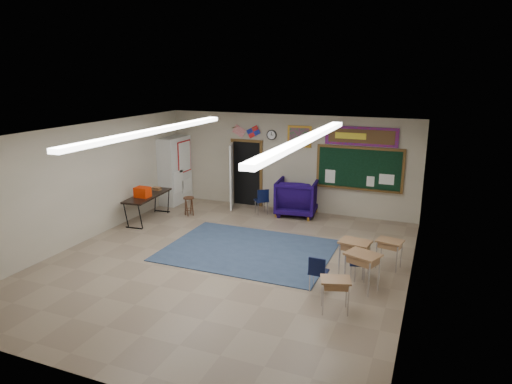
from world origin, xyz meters
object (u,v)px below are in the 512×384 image
at_px(student_desk_front_left, 354,256).
at_px(wooden_stool, 189,206).
at_px(student_desk_front_right, 389,252).
at_px(folding_table, 148,206).
at_px(wingback_armchair, 297,197).

bearing_deg(student_desk_front_left, wooden_stool, 166.28).
height_order(student_desk_front_right, folding_table, folding_table).
xyz_separation_m(student_desk_front_left, wooden_stool, (-5.43, 2.31, -0.13)).
bearing_deg(wingback_armchair, folding_table, 22.67).
relative_size(student_desk_front_left, student_desk_front_right, 1.16).
bearing_deg(folding_table, student_desk_front_right, -11.94).
height_order(student_desk_front_right, wooden_stool, student_desk_front_right).
bearing_deg(student_desk_front_right, wooden_stool, 176.38).
distance_m(student_desk_front_right, wooden_stool, 6.32).
distance_m(student_desk_front_left, folding_table, 6.49).
bearing_deg(wooden_stool, wingback_armchair, 23.47).
height_order(wingback_armchair, wooden_stool, wingback_armchair).
relative_size(student_desk_front_right, folding_table, 0.34).
xyz_separation_m(wingback_armchair, student_desk_front_left, (2.40, -3.62, -0.13)).
bearing_deg(wooden_stool, folding_table, -136.66).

